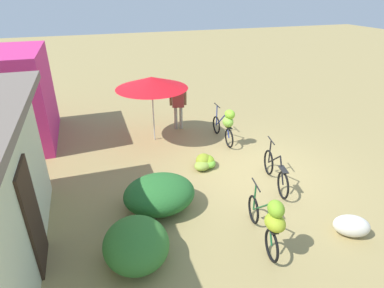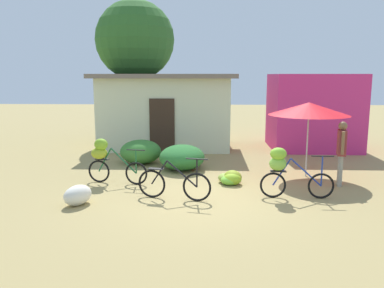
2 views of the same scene
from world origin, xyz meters
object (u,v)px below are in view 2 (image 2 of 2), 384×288
at_px(shop_pink, 313,112).
at_px(market_umbrella, 309,109).
at_px(building_low, 166,110).
at_px(banana_pile_on_ground, 231,178).
at_px(bicycle_leftmost, 106,157).
at_px(person_vendor, 341,147).
at_px(bicycle_center_loaded, 285,168).
at_px(produce_sack, 78,195).
at_px(tree_behind_building, 135,40).
at_px(bicycle_near_pile, 174,184).

height_order(shop_pink, market_umbrella, shop_pink).
relative_size(building_low, banana_pile_on_ground, 6.90).
bearing_deg(banana_pile_on_ground, bicycle_leftmost, -179.36).
bearing_deg(market_umbrella, bicycle_leftmost, -169.77).
xyz_separation_m(building_low, person_vendor, (5.04, -5.46, -0.43)).
height_order(building_low, market_umbrella, building_low).
height_order(bicycle_leftmost, bicycle_center_loaded, bicycle_center_loaded).
bearing_deg(person_vendor, produce_sack, -164.05).
relative_size(market_umbrella, person_vendor, 1.33).
xyz_separation_m(tree_behind_building, market_umbrella, (5.91, -6.16, -2.39)).
relative_size(shop_pink, bicycle_near_pile, 1.87).
relative_size(building_low, produce_sack, 7.71).
distance_m(bicycle_near_pile, produce_sack, 2.14).
xyz_separation_m(market_umbrella, banana_pile_on_ground, (-2.17, -0.94, -1.75)).
bearing_deg(produce_sack, building_low, 80.69).
xyz_separation_m(tree_behind_building, person_vendor, (6.53, -7.15, -3.27)).
bearing_deg(building_low, tree_behind_building, 131.27).
bearing_deg(building_low, bicycle_near_pile, -82.50).
relative_size(building_low, market_umbrella, 2.44).
height_order(tree_behind_building, banana_pile_on_ground, tree_behind_building).
distance_m(building_low, shop_pink, 5.70).
xyz_separation_m(bicycle_leftmost, produce_sack, (-0.18, -1.79, -0.48)).
xyz_separation_m(banana_pile_on_ground, person_vendor, (2.79, -0.05, 0.87)).
height_order(market_umbrella, bicycle_near_pile, market_umbrella).
height_order(tree_behind_building, bicycle_leftmost, tree_behind_building).
bearing_deg(market_umbrella, produce_sack, -153.74).
height_order(bicycle_leftmost, produce_sack, bicycle_leftmost).
relative_size(bicycle_leftmost, banana_pile_on_ground, 2.09).
xyz_separation_m(building_low, market_umbrella, (4.43, -4.47, 0.45)).
distance_m(bicycle_leftmost, bicycle_center_loaded, 4.56).
distance_m(building_low, person_vendor, 7.44).
relative_size(bicycle_near_pile, person_vendor, 1.03).
height_order(bicycle_near_pile, bicycle_center_loaded, bicycle_center_loaded).
distance_m(banana_pile_on_ground, person_vendor, 2.92).
distance_m(shop_pink, bicycle_near_pile, 8.34).
bearing_deg(building_low, bicycle_center_loaded, -62.38).
relative_size(bicycle_near_pile, bicycle_center_loaded, 1.01).
relative_size(tree_behind_building, bicycle_center_loaded, 3.53).
distance_m(tree_behind_building, person_vendor, 10.22).
distance_m(banana_pile_on_ground, produce_sack, 3.90).
bearing_deg(building_low, bicycle_leftmost, -100.45).
height_order(building_low, produce_sack, building_low).
bearing_deg(person_vendor, bicycle_leftmost, 179.91).
bearing_deg(bicycle_center_loaded, shop_pink, 70.68).
xyz_separation_m(market_umbrella, bicycle_center_loaded, (-1.00, -2.08, -1.19)).
bearing_deg(person_vendor, banana_pile_on_ground, 179.04).
bearing_deg(market_umbrella, shop_pink, 73.89).
bearing_deg(shop_pink, bicycle_leftmost, -141.16).
relative_size(building_low, bicycle_center_loaded, 3.18).
bearing_deg(person_vendor, tree_behind_building, 132.38).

